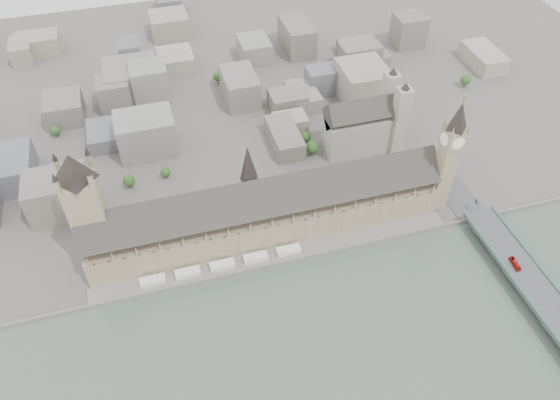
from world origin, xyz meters
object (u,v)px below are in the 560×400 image
object	(u,v)px
westminster_abbey	(365,124)
red_bus_north	(515,264)
elizabeth_tower	(450,150)
car_approach	(477,202)
victoria_tower	(86,207)
westminster_bridge	(532,288)
palace_of_westminster	(265,210)

from	to	relation	value
westminster_abbey	red_bus_north	bearing A→B (deg)	-74.04
elizabeth_tower	car_approach	bearing A→B (deg)	-27.77
victoria_tower	car_approach	xyz separation A→B (m)	(287.31, -32.38, -44.26)
elizabeth_tower	westminster_abbey	size ratio (longest dim) A/B	1.58
elizabeth_tower	car_approach	world-z (taller)	elizabeth_tower
westminster_bridge	car_approach	xyz separation A→B (m)	(3.31, 81.12, 5.82)
elizabeth_tower	red_bus_north	distance (m)	92.69
palace_of_westminster	red_bus_north	world-z (taller)	palace_of_westminster
palace_of_westminster	red_bus_north	xyz separation A→B (m)	(158.08, -89.54, -10.77)
elizabeth_tower	victoria_tower	distance (m)	260.64
palace_of_westminster	car_approach	world-z (taller)	palace_of_westminster
victoria_tower	red_bus_north	bearing A→B (deg)	-18.89
palace_of_westminster	red_bus_north	bearing A→B (deg)	-29.53
westminster_abbey	car_approach	xyz separation A→B (m)	(54.39, -101.38, -14.14)
red_bus_north	car_approach	distance (m)	63.87
elizabeth_tower	westminster_abbey	bearing A→B (deg)	107.29
palace_of_westminster	car_approach	size ratio (longest dim) A/B	55.67
palace_of_westminster	elizabeth_tower	size ratio (longest dim) A/B	2.47
car_approach	victoria_tower	bearing A→B (deg)	-168.25
palace_of_westminster	westminster_abbey	world-z (taller)	westminster_abbey
victoria_tower	car_approach	bearing A→B (deg)	-6.43
red_bus_north	victoria_tower	bearing A→B (deg)	167.04
elizabeth_tower	westminster_bridge	world-z (taller)	elizabeth_tower
car_approach	palace_of_westminster	bearing A→B (deg)	-170.79
car_approach	westminster_bridge	bearing A→B (deg)	-74.16
westminster_bridge	red_bus_north	size ratio (longest dim) A/B	26.88
elizabeth_tower	red_bus_north	size ratio (longest dim) A/B	8.89
victoria_tower	westminster_abbey	world-z (taller)	victoria_tower
palace_of_westminster	car_approach	bearing A→B (deg)	-8.97
victoria_tower	westminster_bridge	size ratio (longest dim) A/B	0.31
westminster_abbey	red_bus_north	world-z (taller)	westminster_abbey
victoria_tower	palace_of_westminster	bearing A→B (deg)	-2.96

